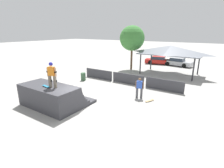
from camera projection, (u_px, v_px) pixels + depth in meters
name	position (u px, v px, depth m)	size (l,w,h in m)	color
ground_plane	(81.00, 110.00, 12.10)	(160.00, 160.00, 0.00)	#A3A09B
quarter_pipe_ramp	(52.00, 96.00, 12.70)	(4.47, 3.62, 1.60)	#38383D
skater_on_deck	(52.00, 73.00, 11.52)	(0.75, 0.41, 1.75)	#6B6051
skateboard_on_deck	(46.00, 86.00, 11.93)	(0.78, 0.32, 0.09)	red
bystander_walking	(139.00, 87.00, 14.11)	(0.69, 0.30, 1.70)	#4C4C51
skateboard_on_ground	(150.00, 101.00, 13.66)	(0.51, 0.81, 0.09)	silver
barrier_fence	(128.00, 79.00, 18.03)	(11.14, 0.12, 1.05)	#3D3D42
pavilion_shelter	(171.00, 50.00, 21.42)	(7.34, 4.29, 3.57)	#2D2D33
tree_beside_pavilion	(132.00, 38.00, 23.72)	(3.38, 3.38, 6.00)	brown
trash_bin	(83.00, 77.00, 19.34)	(0.52, 0.52, 0.85)	#385B3D
parked_car_red	(159.00, 60.00, 28.69)	(4.67, 2.47, 1.27)	red
parked_car_silver	(178.00, 62.00, 27.16)	(4.39, 2.22, 1.27)	#A8AAAF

